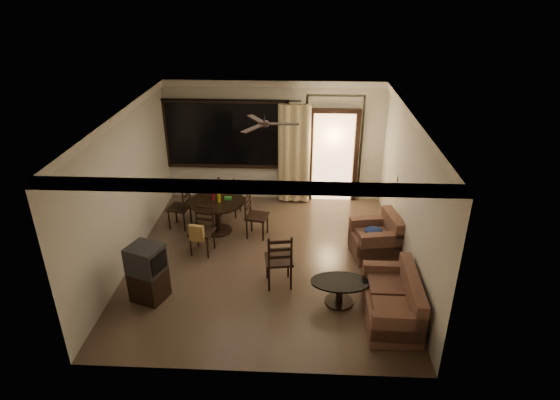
# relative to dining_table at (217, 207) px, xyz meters

# --- Properties ---
(ground) EXTENTS (5.50, 5.50, 0.00)m
(ground) POSITION_rel_dining_table_xyz_m (1.08, -1.05, -0.56)
(ground) COLOR #7F6651
(ground) RESTS_ON ground
(room_shell) EXTENTS (5.50, 6.70, 5.50)m
(room_shell) POSITION_rel_dining_table_xyz_m (1.67, 0.72, 1.27)
(room_shell) COLOR beige
(room_shell) RESTS_ON ground
(dining_table) EXTENTS (1.13, 1.13, 0.93)m
(dining_table) POSITION_rel_dining_table_xyz_m (0.00, 0.00, 0.00)
(dining_table) COLOR black
(dining_table) RESTS_ON ground
(dining_chair_west) EXTENTS (0.49, 0.49, 0.95)m
(dining_chair_west) POSITION_rel_dining_table_xyz_m (-0.82, 0.15, -0.28)
(dining_chair_west) COLOR black
(dining_chair_west) RESTS_ON ground
(dining_chair_east) EXTENTS (0.49, 0.49, 0.95)m
(dining_chair_east) POSITION_rel_dining_table_xyz_m (0.82, -0.15, -0.28)
(dining_chair_east) COLOR black
(dining_chair_east) RESTS_ON ground
(dining_chair_south) EXTENTS (0.49, 0.54, 0.95)m
(dining_chair_south) POSITION_rel_dining_table_xyz_m (-0.16, -0.84, -0.25)
(dining_chair_south) COLOR black
(dining_chair_south) RESTS_ON ground
(dining_chair_north) EXTENTS (0.49, 0.49, 0.95)m
(dining_chair_north) POSITION_rel_dining_table_xyz_m (0.14, 0.77, -0.28)
(dining_chair_north) COLOR black
(dining_chair_north) RESTS_ON ground
(tv_cabinet) EXTENTS (0.64, 0.62, 0.99)m
(tv_cabinet) POSITION_rel_dining_table_xyz_m (-0.75, -2.28, -0.06)
(tv_cabinet) COLOR black
(tv_cabinet) RESTS_ON ground
(sofa) EXTENTS (0.78, 1.44, 0.77)m
(sofa) POSITION_rel_dining_table_xyz_m (3.19, -2.62, -0.25)
(sofa) COLOR #472421
(sofa) RESTS_ON ground
(armchair) EXTENTS (0.96, 0.96, 0.83)m
(armchair) POSITION_rel_dining_table_xyz_m (3.18, -0.77, -0.22)
(armchair) COLOR #472421
(armchair) RESTS_ON ground
(coffee_table) EXTENTS (0.95, 0.57, 0.42)m
(coffee_table) POSITION_rel_dining_table_xyz_m (2.37, -2.25, -0.28)
(coffee_table) COLOR black
(coffee_table) RESTS_ON ground
(side_chair) EXTENTS (0.53, 0.53, 1.04)m
(side_chair) POSITION_rel_dining_table_xyz_m (1.36, -1.80, -0.25)
(side_chair) COLOR black
(side_chair) RESTS_ON ground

